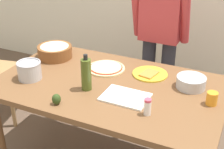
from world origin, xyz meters
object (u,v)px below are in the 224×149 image
(person_cook, at_px, (160,30))
(mixing_bowl_steel, at_px, (191,82))
(pizza_raw_on_board, at_px, (106,68))
(olive_oil_bottle, at_px, (86,74))
(dining_table, at_px, (109,95))
(plate_with_slice, at_px, (150,74))
(popcorn_bowl, at_px, (55,50))
(avocado, at_px, (56,99))
(cutting_board_white, at_px, (125,97))
(steel_pot, at_px, (29,70))
(cup_orange, at_px, (212,98))
(salt_shaker, at_px, (147,107))

(person_cook, xyz_separation_m, mixing_bowl_steel, (0.41, -0.56, -0.14))
(person_cook, height_order, pizza_raw_on_board, person_cook)
(mixing_bowl_steel, relative_size, olive_oil_bottle, 0.78)
(person_cook, relative_size, pizza_raw_on_board, 5.62)
(dining_table, relative_size, plate_with_slice, 6.15)
(olive_oil_bottle, bearing_deg, popcorn_bowl, 144.56)
(plate_with_slice, height_order, avocado, avocado)
(avocado, bearing_deg, cutting_board_white, 34.71)
(pizza_raw_on_board, xyz_separation_m, plate_with_slice, (0.34, 0.05, -0.00))
(avocado, bearing_deg, dining_table, 63.90)
(dining_table, distance_m, person_cook, 0.81)
(person_cook, xyz_separation_m, olive_oil_bottle, (-0.23, -0.89, -0.07))
(plate_with_slice, xyz_separation_m, avocado, (-0.40, -0.63, 0.03))
(pizza_raw_on_board, relative_size, popcorn_bowl, 1.03)
(steel_pot, relative_size, cup_orange, 2.04)
(person_cook, bearing_deg, avocado, -105.26)
(dining_table, relative_size, olive_oil_bottle, 6.25)
(popcorn_bowl, bearing_deg, steel_pot, -83.17)
(popcorn_bowl, height_order, steel_pot, steel_pot)
(mixing_bowl_steel, distance_m, cup_orange, 0.23)
(dining_table, height_order, popcorn_bowl, popcorn_bowl)
(cutting_board_white, bearing_deg, cup_orange, 16.91)
(person_cook, distance_m, plate_with_slice, 0.54)
(person_cook, relative_size, cup_orange, 19.06)
(plate_with_slice, xyz_separation_m, steel_pot, (-0.77, -0.42, 0.06))
(pizza_raw_on_board, height_order, cup_orange, cup_orange)
(plate_with_slice, height_order, cutting_board_white, plate_with_slice)
(popcorn_bowl, bearing_deg, person_cook, 36.50)
(popcorn_bowl, distance_m, steel_pot, 0.39)
(plate_with_slice, bearing_deg, mixing_bowl_steel, -10.75)
(plate_with_slice, bearing_deg, cutting_board_white, -95.53)
(pizza_raw_on_board, xyz_separation_m, mixing_bowl_steel, (0.65, -0.01, 0.03))
(popcorn_bowl, height_order, cup_orange, popcorn_bowl)
(mixing_bowl_steel, xyz_separation_m, olive_oil_bottle, (-0.64, -0.32, 0.07))
(olive_oil_bottle, distance_m, steel_pot, 0.45)
(olive_oil_bottle, xyz_separation_m, cup_orange, (0.80, 0.16, -0.07))
(pizza_raw_on_board, xyz_separation_m, cutting_board_white, (0.30, -0.33, -0.00))
(pizza_raw_on_board, xyz_separation_m, olive_oil_bottle, (0.02, -0.33, 0.10))
(person_cook, xyz_separation_m, popcorn_bowl, (-0.72, -0.54, -0.12))
(plate_with_slice, height_order, mixing_bowl_steel, mixing_bowl_steel)
(dining_table, xyz_separation_m, popcorn_bowl, (-0.60, 0.22, 0.15))
(olive_oil_bottle, xyz_separation_m, steel_pot, (-0.45, -0.04, -0.05))
(cup_orange, distance_m, salt_shaker, 0.43)
(popcorn_bowl, xyz_separation_m, avocado, (0.41, -0.60, -0.03))
(person_cook, height_order, avocado, person_cook)
(cup_orange, xyz_separation_m, avocado, (-0.88, -0.41, -0.01))
(mixing_bowl_steel, distance_m, olive_oil_bottle, 0.72)
(steel_pot, xyz_separation_m, cup_orange, (1.25, 0.20, -0.02))
(plate_with_slice, distance_m, steel_pot, 0.88)
(pizza_raw_on_board, relative_size, cup_orange, 3.39)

